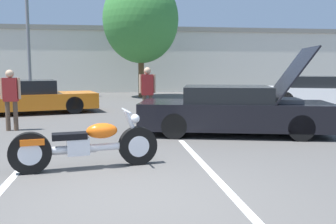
{
  "coord_description": "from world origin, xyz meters",
  "views": [
    {
      "loc": [
        -0.29,
        -4.65,
        1.69
      ],
      "look_at": [
        0.8,
        2.68,
        0.8
      ],
      "focal_mm": 40.0,
      "sensor_mm": 36.0,
      "label": 1
    }
  ],
  "objects_px": {
    "tree_background": "(141,20)",
    "spectator_midground": "(11,95)",
    "motorcycle": "(86,145)",
    "show_car_hood_open": "(235,111)",
    "parked_car_right_row": "(316,92)",
    "spectator_near_motorcycle": "(147,89)",
    "light_pole": "(29,27)",
    "parked_car_mid_row": "(29,98)"
  },
  "relations": [
    {
      "from": "motorcycle",
      "to": "spectator_near_motorcycle",
      "type": "distance_m",
      "value": 5.68
    },
    {
      "from": "spectator_midground",
      "to": "parked_car_right_row",
      "type": "bearing_deg",
      "value": 22.2
    },
    {
      "from": "show_car_hood_open",
      "to": "parked_car_mid_row",
      "type": "distance_m",
      "value": 8.01
    },
    {
      "from": "parked_car_mid_row",
      "to": "spectator_near_motorcycle",
      "type": "xyz_separation_m",
      "value": [
        4.1,
        -2.56,
        0.43
      ]
    },
    {
      "from": "spectator_near_motorcycle",
      "to": "spectator_midground",
      "type": "relative_size",
      "value": 1.04
    },
    {
      "from": "show_car_hood_open",
      "to": "spectator_midground",
      "type": "xyz_separation_m",
      "value": [
        -5.72,
        1.39,
        0.36
      ]
    },
    {
      "from": "parked_car_right_row",
      "to": "spectator_near_motorcycle",
      "type": "bearing_deg",
      "value": -134.04
    },
    {
      "from": "show_car_hood_open",
      "to": "spectator_near_motorcycle",
      "type": "distance_m",
      "value": 3.33
    },
    {
      "from": "light_pole",
      "to": "parked_car_right_row",
      "type": "bearing_deg",
      "value": -26.35
    },
    {
      "from": "light_pole",
      "to": "motorcycle",
      "type": "relative_size",
      "value": 2.85
    },
    {
      "from": "tree_background",
      "to": "parked_car_right_row",
      "type": "xyz_separation_m",
      "value": [
        7.13,
        -6.0,
        -3.68
      ]
    },
    {
      "from": "tree_background",
      "to": "show_car_hood_open",
      "type": "bearing_deg",
      "value": -83.18
    },
    {
      "from": "spectator_near_motorcycle",
      "to": "light_pole",
      "type": "bearing_deg",
      "value": 119.05
    },
    {
      "from": "motorcycle",
      "to": "spectator_midground",
      "type": "distance_m",
      "value": 4.75
    },
    {
      "from": "light_pole",
      "to": "show_car_hood_open",
      "type": "height_order",
      "value": "light_pole"
    },
    {
      "from": "tree_background",
      "to": "spectator_midground",
      "type": "height_order",
      "value": "tree_background"
    },
    {
      "from": "motorcycle",
      "to": "show_car_hood_open",
      "type": "relative_size",
      "value": 0.49
    },
    {
      "from": "motorcycle",
      "to": "light_pole",
      "type": "bearing_deg",
      "value": 94.45
    },
    {
      "from": "show_car_hood_open",
      "to": "parked_car_right_row",
      "type": "xyz_separation_m",
      "value": [
        5.69,
        6.04,
        0.02
      ]
    },
    {
      "from": "tree_background",
      "to": "parked_car_mid_row",
      "type": "xyz_separation_m",
      "value": [
        -4.62,
        -6.82,
        -3.72
      ]
    },
    {
      "from": "parked_car_right_row",
      "to": "spectator_midground",
      "type": "xyz_separation_m",
      "value": [
        -11.41,
        -4.65,
        0.34
      ]
    },
    {
      "from": "motorcycle",
      "to": "spectator_midground",
      "type": "relative_size",
      "value": 1.49
    },
    {
      "from": "parked_car_right_row",
      "to": "spectator_midground",
      "type": "distance_m",
      "value": 12.32
    },
    {
      "from": "parked_car_right_row",
      "to": "parked_car_mid_row",
      "type": "bearing_deg",
      "value": -153.88
    },
    {
      "from": "motorcycle",
      "to": "show_car_hood_open",
      "type": "distance_m",
      "value": 4.46
    },
    {
      "from": "light_pole",
      "to": "show_car_hood_open",
      "type": "xyz_separation_m",
      "value": [
        7.45,
        -12.55,
        -3.23
      ]
    },
    {
      "from": "light_pole",
      "to": "tree_background",
      "type": "relative_size",
      "value": 1.03
    },
    {
      "from": "tree_background",
      "to": "show_car_hood_open",
      "type": "xyz_separation_m",
      "value": [
        1.44,
        -12.04,
        -3.69
      ]
    },
    {
      "from": "spectator_near_motorcycle",
      "to": "spectator_midground",
      "type": "distance_m",
      "value": 3.97
    },
    {
      "from": "light_pole",
      "to": "spectator_near_motorcycle",
      "type": "distance_m",
      "value": 11.65
    },
    {
      "from": "tree_background",
      "to": "spectator_near_motorcycle",
      "type": "xyz_separation_m",
      "value": [
        -0.52,
        -9.38,
        -3.29
      ]
    },
    {
      "from": "motorcycle",
      "to": "show_car_hood_open",
      "type": "xyz_separation_m",
      "value": [
        3.5,
        2.77,
        0.2
      ]
    },
    {
      "from": "tree_background",
      "to": "spectator_midground",
      "type": "xyz_separation_m",
      "value": [
        -4.28,
        -10.66,
        -3.33
      ]
    },
    {
      "from": "tree_background",
      "to": "show_car_hood_open",
      "type": "distance_m",
      "value": 12.68
    },
    {
      "from": "parked_car_mid_row",
      "to": "show_car_hood_open",
      "type": "bearing_deg",
      "value": -54.97
    },
    {
      "from": "light_pole",
      "to": "tree_background",
      "type": "height_order",
      "value": "light_pole"
    },
    {
      "from": "show_car_hood_open",
      "to": "parked_car_right_row",
      "type": "distance_m",
      "value": 8.3
    },
    {
      "from": "parked_car_mid_row",
      "to": "spectator_near_motorcycle",
      "type": "height_order",
      "value": "spectator_near_motorcycle"
    },
    {
      "from": "light_pole",
      "to": "motorcycle",
      "type": "bearing_deg",
      "value": -75.52
    },
    {
      "from": "spectator_near_motorcycle",
      "to": "parked_car_mid_row",
      "type": "bearing_deg",
      "value": 148.07
    },
    {
      "from": "motorcycle",
      "to": "show_car_hood_open",
      "type": "bearing_deg",
      "value": 28.33
    },
    {
      "from": "show_car_hood_open",
      "to": "parked_car_right_row",
      "type": "height_order",
      "value": "show_car_hood_open"
    }
  ]
}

